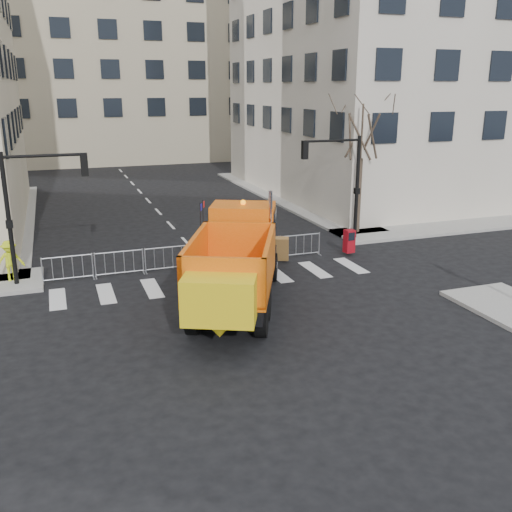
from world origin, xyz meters
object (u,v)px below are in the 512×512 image
object	(u,v)px
worker	(10,261)
plow_truck	(236,259)
cop_b	(240,247)
newspaper_box	(349,241)
cop_c	(227,250)
cop_a	(224,248)

from	to	relation	value
worker	plow_truck	bearing A→B (deg)	-45.81
plow_truck	cop_b	size ratio (longest dim) A/B	5.62
newspaper_box	cop_c	bearing A→B (deg)	173.62
newspaper_box	plow_truck	bearing A→B (deg)	-153.94
plow_truck	cop_b	bearing A→B (deg)	5.01
cop_a	cop_b	bearing A→B (deg)	164.15
cop_c	worker	bearing A→B (deg)	-72.46
cop_a	cop_b	world-z (taller)	cop_a
cop_a	newspaper_box	size ratio (longest dim) A/B	1.77
worker	newspaper_box	size ratio (longest dim) A/B	1.53
cop_b	cop_c	size ratio (longest dim) A/B	1.12
plow_truck	cop_a	world-z (taller)	plow_truck
plow_truck	cop_c	bearing A→B (deg)	12.44
cop_b	plow_truck	bearing A→B (deg)	58.73
plow_truck	cop_c	size ratio (longest dim) A/B	6.27
plow_truck	worker	xyz separation A→B (m)	(-7.90, 5.48, -0.81)
plow_truck	cop_a	xyz separation A→B (m)	(0.85, 4.44, -0.83)
cop_c	worker	distance (m)	8.94
plow_truck	newspaper_box	size ratio (longest dim) A/B	9.68
cop_b	newspaper_box	bearing A→B (deg)	168.59
worker	cop_b	bearing A→B (deg)	-16.91
cop_a	cop_c	xyz separation A→B (m)	(0.14, 0.07, -0.13)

